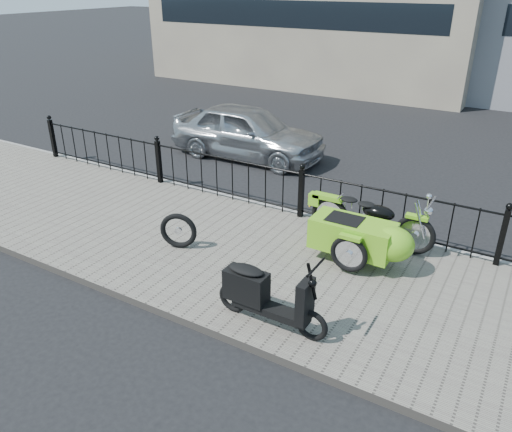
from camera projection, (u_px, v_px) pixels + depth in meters
The scene contains 8 objects.
ground at pixel (267, 250), 8.68m from camera, with size 120.00×120.00×0.00m, color black.
sidewalk at pixel (252, 260), 8.27m from camera, with size 30.00×3.80×0.12m, color #696158.
curb at pixel (303, 216), 9.77m from camera, with size 30.00×0.10×0.12m, color gray.
iron_fence at pixel (301, 194), 9.44m from camera, with size 14.11×0.11×1.08m.
motorcycle_sidecar at pixel (366, 234), 7.95m from camera, with size 2.28×1.48×0.98m.
scooter at pixel (263, 295), 6.51m from camera, with size 1.62×0.47×1.10m.
spare_tire at pixel (178, 231), 8.39m from camera, with size 0.64×0.64×0.09m, color black.
sedan_car at pixel (247, 132), 12.88m from camera, with size 1.63×4.05×1.38m, color #AEB1B5.
Camera 1 is at (3.70, -6.61, 4.29)m, focal length 35.00 mm.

